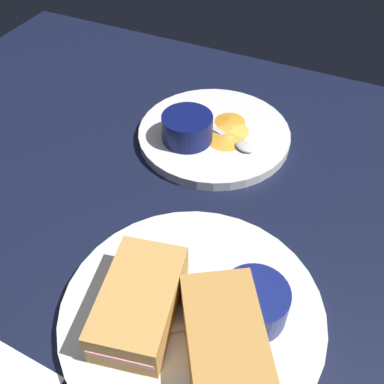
% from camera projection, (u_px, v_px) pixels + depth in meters
% --- Properties ---
extents(ground_plane, '(1.10, 1.10, 0.03)m').
position_uv_depth(ground_plane, '(122.00, 265.00, 0.58)').
color(ground_plane, black).
extents(plate_sandwich_main, '(0.30, 0.30, 0.02)m').
position_uv_depth(plate_sandwich_main, '(192.00, 313.00, 0.51)').
color(plate_sandwich_main, silver).
rests_on(plate_sandwich_main, ground_plane).
extents(sandwich_half_near, '(0.14, 0.10, 0.05)m').
position_uv_depth(sandwich_half_near, '(140.00, 302.00, 0.48)').
color(sandwich_half_near, tan).
rests_on(sandwich_half_near, plate_sandwich_main).
extents(sandwich_half_far, '(0.15, 0.13, 0.05)m').
position_uv_depth(sandwich_half_far, '(224.00, 339.00, 0.45)').
color(sandwich_half_far, '#C68C42').
rests_on(sandwich_half_far, plate_sandwich_main).
extents(ramekin_dark_sauce, '(0.07, 0.07, 0.04)m').
position_uv_depth(ramekin_dark_sauce, '(254.00, 302.00, 0.48)').
color(ramekin_dark_sauce, navy).
rests_on(ramekin_dark_sauce, plate_sandwich_main).
extents(spoon_by_dark_ramekin, '(0.07, 0.09, 0.01)m').
position_uv_depth(spoon_by_dark_ramekin, '(202.00, 323.00, 0.49)').
color(spoon_by_dark_ramekin, silver).
rests_on(spoon_by_dark_ramekin, plate_sandwich_main).
extents(plate_chips_companion, '(0.25, 0.25, 0.02)m').
position_uv_depth(plate_chips_companion, '(214.00, 135.00, 0.73)').
color(plate_chips_companion, silver).
rests_on(plate_chips_companion, ground_plane).
extents(ramekin_light_gravy, '(0.08, 0.08, 0.04)m').
position_uv_depth(ramekin_light_gravy, '(187.00, 127.00, 0.70)').
color(ramekin_light_gravy, '#0C144C').
rests_on(ramekin_light_gravy, plate_chips_companion).
extents(spoon_by_gravy_ramekin, '(0.05, 0.10, 0.01)m').
position_uv_depth(spoon_by_gravy_ramekin, '(238.00, 143.00, 0.70)').
color(spoon_by_gravy_ramekin, silver).
rests_on(spoon_by_gravy_ramekin, plate_chips_companion).
extents(plantain_chip_scatter, '(0.12, 0.16, 0.01)m').
position_uv_depth(plantain_chip_scatter, '(220.00, 125.00, 0.73)').
color(plantain_chip_scatter, orange).
rests_on(plantain_chip_scatter, plate_chips_companion).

